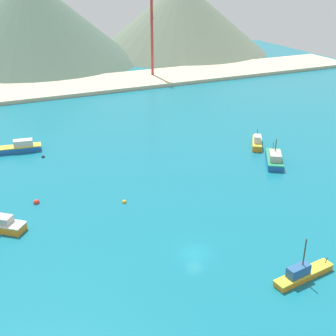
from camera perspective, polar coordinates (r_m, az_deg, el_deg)
ground at (r=92.01m, az=-5.31°, el=-1.06°), size 260.00×280.00×0.50m
fishing_boat_3 at (r=99.32m, az=13.38°, el=1.16°), size 8.15×10.21×5.52m
fishing_boat_4 at (r=108.32m, az=-18.39°, el=2.50°), size 10.50×4.17×2.84m
fishing_boat_5 at (r=107.75m, az=11.26°, el=3.22°), size 6.17×7.62×3.05m
fishing_boat_8 at (r=65.30m, az=16.70°, el=-12.73°), size 9.91×2.95×6.47m
buoy_0 at (r=81.51m, az=-5.57°, el=-4.32°), size 0.81×0.81×0.81m
buoy_1 at (r=103.81m, az=-15.59°, el=1.38°), size 0.69×0.69×0.69m
buoy_2 at (r=84.32m, az=-16.38°, el=-4.20°), size 1.10×1.10×1.10m
beach_strip at (r=160.83m, az=-14.54°, el=9.76°), size 247.00×24.67×1.20m
hill_central at (r=207.45m, az=-16.93°, el=17.58°), size 88.47×88.47×36.06m
hill_east at (r=227.25m, az=1.69°, el=18.71°), size 83.69×83.69×33.26m
radio_tower at (r=171.03m, az=-2.06°, el=17.21°), size 3.49×2.79×34.86m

